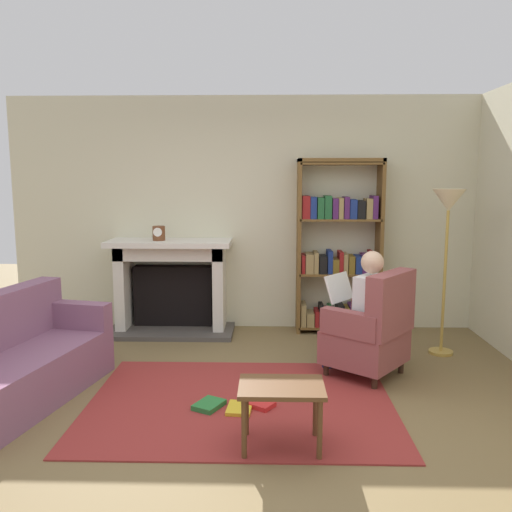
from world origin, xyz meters
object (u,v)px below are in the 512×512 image
floor_lamp (448,215)px  seated_reader (361,307)px  mantel_clock (159,233)px  sofa_floral (13,363)px  armchair_reading (372,331)px  fireplace (172,283)px  bookshelf (339,251)px  side_table (281,395)px

floor_lamp → seated_reader: bearing=-148.3°
mantel_clock → sofa_floral: (-0.78, -1.91, -0.84)m
armchair_reading → fireplace: bearing=-85.5°
bookshelf → sofa_floral: (-2.82, -2.05, -0.63)m
sofa_floral → floor_lamp: (3.78, 1.27, 1.09)m
fireplace → side_table: (1.21, -2.68, -0.20)m
armchair_reading → seated_reader: seated_reader is taller
mantel_clock → side_table: bearing=-62.8°
mantel_clock → floor_lamp: size_ratio=0.10×
fireplace → mantel_clock: 0.60m
mantel_clock → seated_reader: (2.07, -1.22, -0.53)m
mantel_clock → seated_reader: size_ratio=0.14×
mantel_clock → sofa_floral: size_ratio=0.09×
fireplace → mantel_clock: (-0.12, -0.10, 0.59)m
sofa_floral → side_table: bearing=-95.5°
sofa_floral → fireplace: bearing=-11.9°
sofa_floral → mantel_clock: bearing=-10.1°
sofa_floral → armchair_reading: bearing=-65.9°
mantel_clock → side_table: 3.01m
fireplace → sofa_floral: bearing=-114.1°
bookshelf → seated_reader: bearing=-88.6°
fireplace → sofa_floral: fireplace is taller
fireplace → bookshelf: size_ratio=0.72×
bookshelf → floor_lamp: (0.96, -0.78, 0.46)m
mantel_clock → sofa_floral: mantel_clock is taller
seated_reader → mantel_clock: bearing=-81.7°
fireplace → sofa_floral: (-0.90, -2.01, -0.25)m
seated_reader → sofa_floral: bearing=-37.6°
mantel_clock → floor_lamp: (2.99, -0.64, 0.25)m
mantel_clock → seated_reader: 2.46m
bookshelf → sofa_floral: 3.54m
fireplace → armchair_reading: (2.04, -1.39, -0.15)m
sofa_floral → side_table: 2.21m
side_table → floor_lamp: floor_lamp is taller
bookshelf → sofa_floral: size_ratio=1.09×
side_table → seated_reader: bearing=61.5°
mantel_clock → armchair_reading: (2.16, -1.29, -0.73)m
mantel_clock → side_table: size_ratio=0.29×
seated_reader → floor_lamp: size_ratio=0.68×
fireplace → sofa_floral: 2.22m
fireplace → seated_reader: seated_reader is taller
mantel_clock → floor_lamp: bearing=-12.1°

